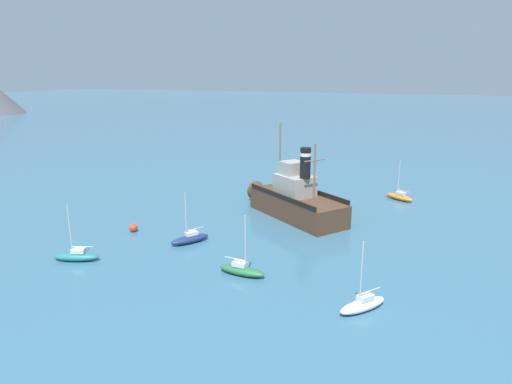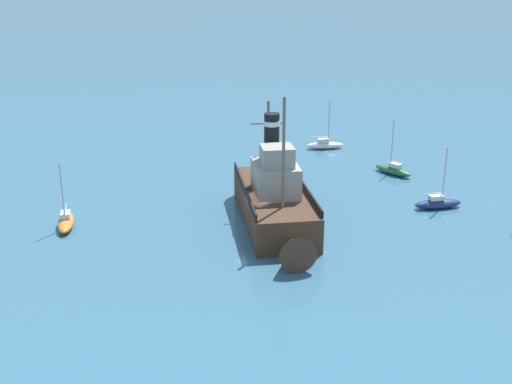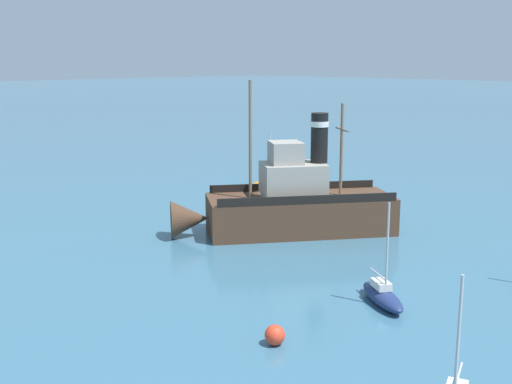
# 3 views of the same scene
# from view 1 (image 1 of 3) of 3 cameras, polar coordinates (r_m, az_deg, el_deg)

# --- Properties ---
(ground_plane) EXTENTS (600.00, 600.00, 0.00)m
(ground_plane) POSITION_cam_1_polar(r_m,az_deg,el_deg) (51.51, 5.35, -2.54)
(ground_plane) COLOR #38667F
(old_tugboat) EXTENTS (11.10, 13.69, 9.90)m
(old_tugboat) POSITION_cam_1_polar(r_m,az_deg,el_deg) (49.67, 4.74, -0.98)
(old_tugboat) COLOR #4C3323
(old_tugboat) RESTS_ON ground
(sailboat_white) EXTENTS (3.70, 3.16, 4.90)m
(sailboat_white) POSITION_cam_1_polar(r_m,az_deg,el_deg) (31.78, 13.21, -13.49)
(sailboat_white) COLOR white
(sailboat_white) RESTS_ON ground
(sailboat_orange) EXTENTS (3.00, 3.78, 4.90)m
(sailboat_orange) POSITION_cam_1_polar(r_m,az_deg,el_deg) (58.82, 17.49, -0.54)
(sailboat_orange) COLOR orange
(sailboat_orange) RESTS_ON ground
(sailboat_teal) EXTENTS (2.38, 3.94, 4.90)m
(sailboat_teal) POSITION_cam_1_polar(r_m,az_deg,el_deg) (41.19, -21.52, -7.44)
(sailboat_teal) COLOR #23757A
(sailboat_teal) RESTS_ON ground
(sailboat_navy) EXTENTS (3.79, 2.98, 4.90)m
(sailboat_navy) POSITION_cam_1_polar(r_m,az_deg,el_deg) (42.63, -8.26, -5.76)
(sailboat_navy) COLOR navy
(sailboat_navy) RESTS_ON ground
(sailboat_green) EXTENTS (1.30, 3.85, 4.90)m
(sailboat_green) POSITION_cam_1_polar(r_m,az_deg,el_deg) (35.84, -1.78, -9.70)
(sailboat_green) COLOR #286B3D
(sailboat_green) RESTS_ON ground
(mooring_buoy) EXTENTS (0.83, 0.83, 0.83)m
(mooring_buoy) POSITION_cam_1_polar(r_m,az_deg,el_deg) (46.66, -15.08, -4.32)
(mooring_buoy) COLOR red
(mooring_buoy) RESTS_ON ground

